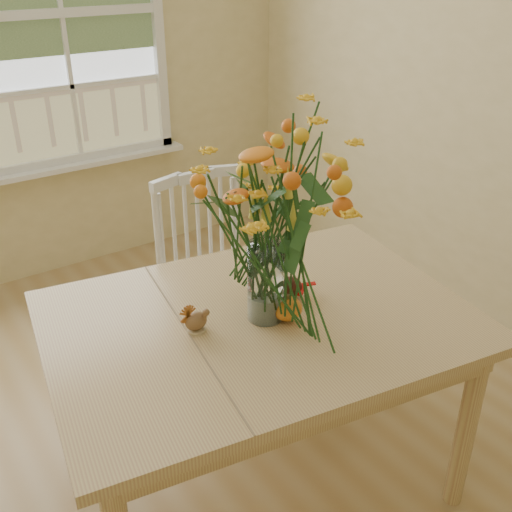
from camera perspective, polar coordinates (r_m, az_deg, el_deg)
dining_table at (r=2.10m, az=0.32°, el=-7.79°), size 1.56×1.23×0.76m
windsor_chair at (r=2.78m, az=-4.40°, el=-1.33°), size 0.47×0.45×0.97m
flower_vase at (r=1.85m, az=0.99°, el=4.90°), size 0.58×0.58×0.68m
pumpkin at (r=2.01m, az=2.97°, el=-5.12°), size 0.10×0.10×0.08m
turkey_figurine at (r=1.96m, az=-5.74°, el=-6.20°), size 0.08×0.06×0.10m
dark_gourd at (r=2.14m, az=3.34°, el=-3.01°), size 0.12×0.08×0.07m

